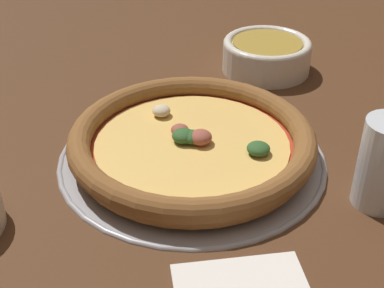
% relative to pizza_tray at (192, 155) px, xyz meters
% --- Properties ---
extents(ground_plane, '(3.00, 3.00, 0.00)m').
position_rel_pizza_tray_xyz_m(ground_plane, '(0.00, 0.00, -0.00)').
color(ground_plane, '#4C2D19').
extents(pizza_tray, '(0.37, 0.37, 0.01)m').
position_rel_pizza_tray_xyz_m(pizza_tray, '(0.00, 0.00, 0.00)').
color(pizza_tray, '#9E9EA3').
rests_on(pizza_tray, ground_plane).
extents(pizza, '(0.34, 0.34, 0.04)m').
position_rel_pizza_tray_xyz_m(pizza, '(0.00, -0.00, 0.02)').
color(pizza, '#A86B33').
rests_on(pizza, pizza_tray).
extents(bowl_near, '(0.16, 0.16, 0.06)m').
position_rel_pizza_tray_xyz_m(bowl_near, '(0.30, -0.08, 0.03)').
color(bowl_near, silver).
rests_on(bowl_near, ground_plane).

